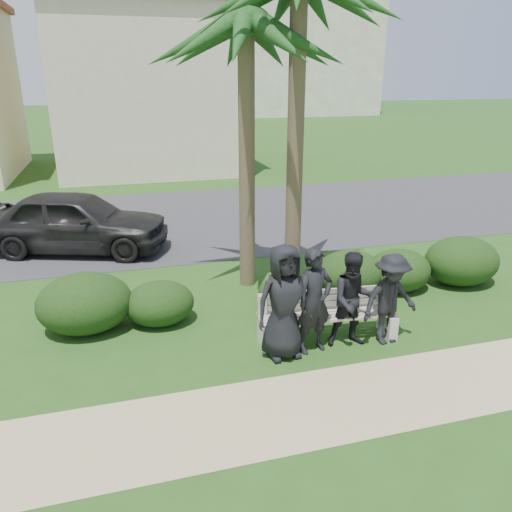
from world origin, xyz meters
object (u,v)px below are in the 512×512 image
at_px(man_c, 354,300).
at_px(palm_left, 246,26).
at_px(man_a, 284,302).
at_px(park_bench, 327,319).
at_px(man_b, 314,301).
at_px(car_a, 76,222).
at_px(man_d, 390,299).

height_order(man_c, palm_left, palm_left).
height_order(man_a, man_c, man_a).
distance_m(park_bench, man_b, 0.67).
xyz_separation_m(man_c, car_a, (-4.55, 6.18, -0.03)).
height_order(man_b, man_c, man_b).
xyz_separation_m(man_a, palm_left, (0.21, 2.96, 4.11)).
distance_m(man_c, car_a, 7.68).
distance_m(park_bench, man_a, 1.07).
bearing_deg(man_b, park_bench, 24.87).
distance_m(man_a, car_a, 7.06).
bearing_deg(park_bench, man_a, -155.54).
bearing_deg(man_c, man_d, 1.24).
distance_m(man_a, man_d, 1.80).
bearing_deg(car_a, man_c, -124.51).
xyz_separation_m(park_bench, palm_left, (-0.66, 2.67, 4.67)).
xyz_separation_m(man_c, man_d, (0.61, -0.09, -0.02)).
xyz_separation_m(park_bench, car_a, (-4.23, 5.91, 0.41)).
xyz_separation_m(man_b, man_c, (0.68, 0.00, -0.06)).
distance_m(man_d, palm_left, 5.47).
height_order(palm_left, car_a, palm_left).
distance_m(man_a, palm_left, 5.07).
distance_m(man_c, palm_left, 5.25).
bearing_deg(man_d, man_c, 164.36).
height_order(man_b, palm_left, palm_left).
xyz_separation_m(man_d, car_a, (-5.16, 6.28, -0.00)).
bearing_deg(man_b, man_d, -17.35).
height_order(park_bench, man_a, man_a).
relative_size(man_a, man_b, 1.07).
relative_size(man_b, man_d, 1.11).
bearing_deg(man_d, man_a, 170.53).
relative_size(palm_left, car_a, 1.33).
height_order(park_bench, car_a, car_a).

